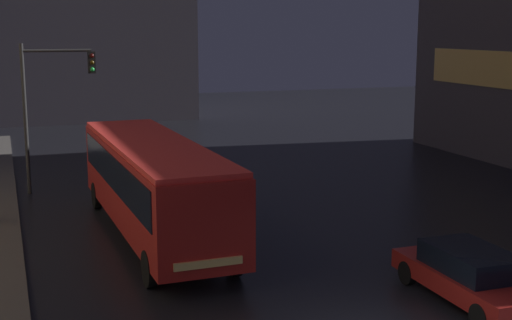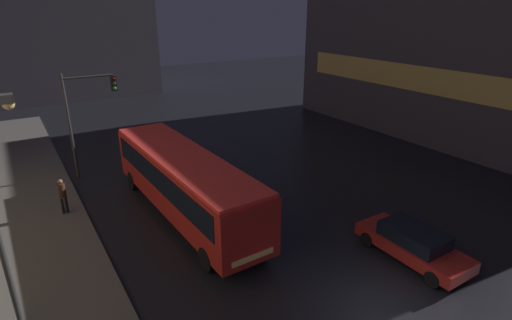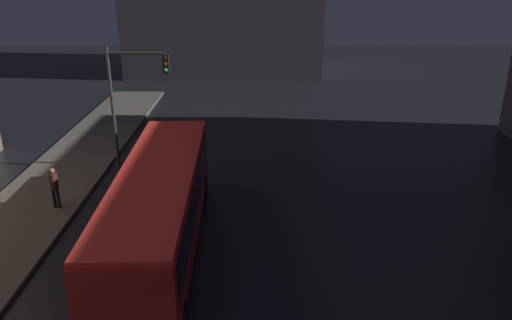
{
  "view_description": "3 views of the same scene",
  "coord_description": "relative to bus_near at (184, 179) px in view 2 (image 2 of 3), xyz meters",
  "views": [
    {
      "loc": [
        -7.31,
        -12.44,
        6.77
      ],
      "look_at": [
        0.73,
        10.07,
        2.32
      ],
      "focal_mm": 50.0,
      "sensor_mm": 36.0,
      "label": 1
    },
    {
      "loc": [
        -9.24,
        -6.49,
        9.61
      ],
      "look_at": [
        1.55,
        10.51,
        1.79
      ],
      "focal_mm": 28.0,
      "sensor_mm": 36.0,
      "label": 2
    },
    {
      "loc": [
        0.53,
        -5.86,
        9.62
      ],
      "look_at": [
        0.49,
        11.92,
        2.73
      ],
      "focal_mm": 35.0,
      "sensor_mm": 36.0,
      "label": 3
    }
  ],
  "objects": [
    {
      "name": "sidewalk_left",
      "position": [
        -6.14,
        0.08,
        -1.88
      ],
      "size": [
        4.0,
        48.0,
        0.15
      ],
      "color": "#56514C",
      "rests_on": "ground"
    },
    {
      "name": "bus_near",
      "position": [
        0.0,
        0.0,
        0.0
      ],
      "size": [
        2.93,
        11.86,
        3.16
      ],
      "rotation": [
        0.0,
        0.0,
        3.17
      ],
      "color": "#AD1E19",
      "rests_on": "ground"
    },
    {
      "name": "building_right_block",
      "position": [
        23.66,
        1.2,
        4.47
      ],
      "size": [
        10.07,
        26.14,
        12.85
      ],
      "color": "#423D47",
      "rests_on": "ground"
    },
    {
      "name": "car_taxi",
      "position": [
        6.28,
        -8.22,
        -1.24
      ],
      "size": [
        1.89,
        4.55,
        1.37
      ],
      "rotation": [
        0.0,
        0.0,
        3.14
      ],
      "color": "maroon",
      "rests_on": "ground"
    },
    {
      "name": "traffic_light_main",
      "position": [
        -2.62,
        7.84,
        2.19
      ],
      "size": [
        2.97,
        0.35,
        6.15
      ],
      "color": "#2D2D2D",
      "rests_on": "ground"
    },
    {
      "name": "ground_plane",
      "position": [
        2.86,
        -9.92,
        -1.95
      ],
      "size": [
        120.0,
        120.0,
        0.0
      ],
      "primitive_type": "plane",
      "color": "black"
    },
    {
      "name": "pedestrian_near",
      "position": [
        -4.99,
        3.12,
        -0.76
      ],
      "size": [
        0.46,
        0.46,
        1.78
      ],
      "rotation": [
        0.0,
        0.0,
        4.19
      ],
      "color": "black",
      "rests_on": "sidewalk_left"
    }
  ]
}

